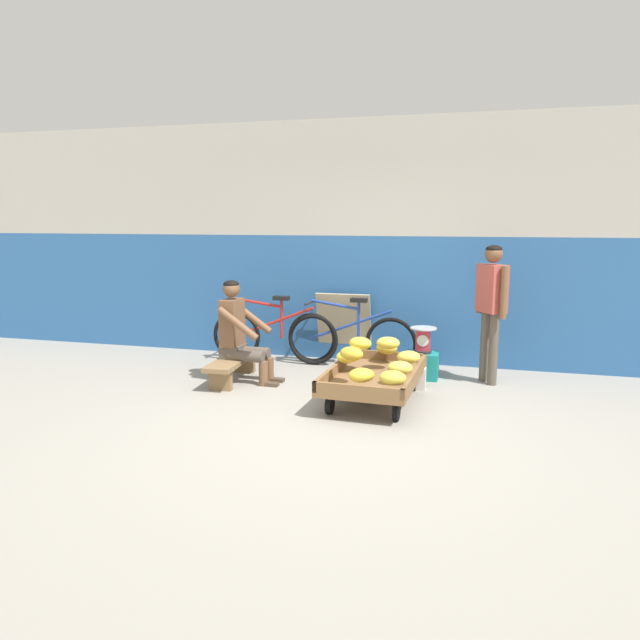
{
  "coord_description": "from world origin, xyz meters",
  "views": [
    {
      "loc": [
        1.2,
        -4.79,
        1.82
      ],
      "look_at": [
        -0.4,
        1.15,
        0.75
      ],
      "focal_mm": 33.12,
      "sensor_mm": 36.0,
      "label": 1
    }
  ],
  "objects_px": {
    "plastic_crate": "(422,365)",
    "bicycle_near_left": "(274,335)",
    "weighing_scale": "(423,340)",
    "customer_adult": "(491,298)",
    "low_bench": "(233,363)",
    "sign_board": "(344,327)",
    "shopping_bag": "(417,379)",
    "banana_cart": "(375,378)",
    "vendor_seated": "(240,332)",
    "bicycle_far_left": "(350,338)"
  },
  "relations": [
    {
      "from": "low_bench",
      "to": "vendor_seated",
      "type": "height_order",
      "value": "vendor_seated"
    },
    {
      "from": "sign_board",
      "to": "customer_adult",
      "type": "height_order",
      "value": "customer_adult"
    },
    {
      "from": "vendor_seated",
      "to": "shopping_bag",
      "type": "height_order",
      "value": "vendor_seated"
    },
    {
      "from": "plastic_crate",
      "to": "bicycle_near_left",
      "type": "distance_m",
      "value": 1.93
    },
    {
      "from": "weighing_scale",
      "to": "customer_adult",
      "type": "relative_size",
      "value": 0.2
    },
    {
      "from": "low_bench",
      "to": "bicycle_far_left",
      "type": "bearing_deg",
      "value": 41.62
    },
    {
      "from": "weighing_scale",
      "to": "bicycle_far_left",
      "type": "height_order",
      "value": "bicycle_far_left"
    },
    {
      "from": "low_bench",
      "to": "sign_board",
      "type": "relative_size",
      "value": 1.26
    },
    {
      "from": "bicycle_far_left",
      "to": "low_bench",
      "type": "bearing_deg",
      "value": -138.38
    },
    {
      "from": "bicycle_far_left",
      "to": "vendor_seated",
      "type": "bearing_deg",
      "value": -136.01
    },
    {
      "from": "vendor_seated",
      "to": "bicycle_far_left",
      "type": "bearing_deg",
      "value": 43.99
    },
    {
      "from": "low_bench",
      "to": "sign_board",
      "type": "xyz_separation_m",
      "value": [
        0.99,
        1.28,
        0.24
      ]
    },
    {
      "from": "banana_cart",
      "to": "bicycle_far_left",
      "type": "xyz_separation_m",
      "value": [
        -0.54,
        1.35,
        0.11
      ]
    },
    {
      "from": "low_bench",
      "to": "bicycle_far_left",
      "type": "xyz_separation_m",
      "value": [
        1.13,
        1.01,
        0.15
      ]
    },
    {
      "from": "plastic_crate",
      "to": "bicycle_near_left",
      "type": "xyz_separation_m",
      "value": [
        -1.9,
        0.28,
        0.2
      ]
    },
    {
      "from": "low_bench",
      "to": "sign_board",
      "type": "bearing_deg",
      "value": 52.36
    },
    {
      "from": "bicycle_near_left",
      "to": "plastic_crate",
      "type": "bearing_deg",
      "value": -8.37
    },
    {
      "from": "banana_cart",
      "to": "bicycle_near_left",
      "type": "xyz_separation_m",
      "value": [
        -1.52,
        1.28,
        0.11
      ]
    },
    {
      "from": "banana_cart",
      "to": "low_bench",
      "type": "distance_m",
      "value": 1.71
    },
    {
      "from": "low_bench",
      "to": "shopping_bag",
      "type": "bearing_deg",
      "value": 5.19
    },
    {
      "from": "banana_cart",
      "to": "customer_adult",
      "type": "distance_m",
      "value": 1.65
    },
    {
      "from": "plastic_crate",
      "to": "sign_board",
      "type": "height_order",
      "value": "sign_board"
    },
    {
      "from": "plastic_crate",
      "to": "weighing_scale",
      "type": "height_order",
      "value": "weighing_scale"
    },
    {
      "from": "plastic_crate",
      "to": "vendor_seated",
      "type": "bearing_deg",
      "value": -161.56
    },
    {
      "from": "vendor_seated",
      "to": "customer_adult",
      "type": "height_order",
      "value": "customer_adult"
    },
    {
      "from": "weighing_scale",
      "to": "customer_adult",
      "type": "height_order",
      "value": "customer_adult"
    },
    {
      "from": "vendor_seated",
      "to": "weighing_scale",
      "type": "height_order",
      "value": "vendor_seated"
    },
    {
      "from": "plastic_crate",
      "to": "sign_board",
      "type": "xyz_separation_m",
      "value": [
        -1.06,
        0.63,
        0.29
      ]
    },
    {
      "from": "bicycle_far_left",
      "to": "sign_board",
      "type": "xyz_separation_m",
      "value": [
        -0.14,
        0.28,
        0.08
      ]
    },
    {
      "from": "banana_cart",
      "to": "bicycle_far_left",
      "type": "relative_size",
      "value": 0.89
    },
    {
      "from": "weighing_scale",
      "to": "shopping_bag",
      "type": "xyz_separation_m",
      "value": [
        -0.01,
        -0.47,
        -0.33
      ]
    },
    {
      "from": "bicycle_near_left",
      "to": "customer_adult",
      "type": "bearing_deg",
      "value": -6.13
    },
    {
      "from": "bicycle_far_left",
      "to": "sign_board",
      "type": "relative_size",
      "value": 1.88
    },
    {
      "from": "vendor_seated",
      "to": "bicycle_near_left",
      "type": "height_order",
      "value": "vendor_seated"
    },
    {
      "from": "low_bench",
      "to": "bicycle_near_left",
      "type": "xyz_separation_m",
      "value": [
        0.16,
        0.93,
        0.15
      ]
    },
    {
      "from": "vendor_seated",
      "to": "sign_board",
      "type": "xyz_separation_m",
      "value": [
        0.9,
        1.28,
        -0.13
      ]
    },
    {
      "from": "plastic_crate",
      "to": "bicycle_near_left",
      "type": "relative_size",
      "value": 0.22
    },
    {
      "from": "weighing_scale",
      "to": "shopping_bag",
      "type": "height_order",
      "value": "weighing_scale"
    },
    {
      "from": "weighing_scale",
      "to": "banana_cart",
      "type": "bearing_deg",
      "value": -110.86
    },
    {
      "from": "vendor_seated",
      "to": "shopping_bag",
      "type": "distance_m",
      "value": 2.02
    },
    {
      "from": "banana_cart",
      "to": "sign_board",
      "type": "xyz_separation_m",
      "value": [
        -0.68,
        1.63,
        0.2
      ]
    },
    {
      "from": "banana_cart",
      "to": "low_bench",
      "type": "xyz_separation_m",
      "value": [
        -1.67,
        0.35,
        -0.04
      ]
    },
    {
      "from": "plastic_crate",
      "to": "customer_adult",
      "type": "bearing_deg",
      "value": -0.19
    },
    {
      "from": "plastic_crate",
      "to": "customer_adult",
      "type": "relative_size",
      "value": 0.24
    },
    {
      "from": "banana_cart",
      "to": "shopping_bag",
      "type": "relative_size",
      "value": 6.16
    },
    {
      "from": "sign_board",
      "to": "shopping_bag",
      "type": "relative_size",
      "value": 3.67
    },
    {
      "from": "banana_cart",
      "to": "vendor_seated",
      "type": "xyz_separation_m",
      "value": [
        -1.59,
        0.34,
        0.33
      ]
    },
    {
      "from": "bicycle_far_left",
      "to": "weighing_scale",
      "type": "bearing_deg",
      "value": -20.99
    },
    {
      "from": "weighing_scale",
      "to": "customer_adult",
      "type": "xyz_separation_m",
      "value": [
        0.72,
        -0.0,
        0.5
      ]
    },
    {
      "from": "bicycle_far_left",
      "to": "banana_cart",
      "type": "bearing_deg",
      "value": -68.18
    }
  ]
}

